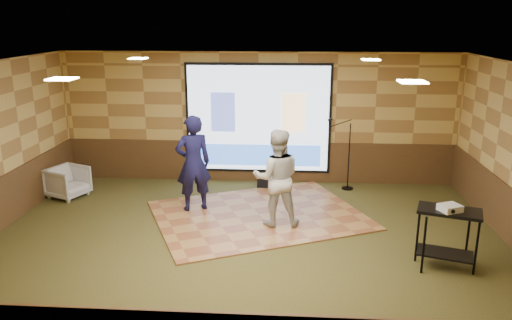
# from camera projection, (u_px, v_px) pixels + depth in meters

# --- Properties ---
(ground) EXTENTS (9.00, 9.00, 0.00)m
(ground) POSITION_uv_depth(u_px,v_px,m) (245.00, 245.00, 8.48)
(ground) COLOR #2D3C1B
(ground) RESTS_ON ground
(room_shell) EXTENTS (9.04, 7.04, 3.02)m
(room_shell) POSITION_uv_depth(u_px,v_px,m) (244.00, 124.00, 7.90)
(room_shell) COLOR tan
(room_shell) RESTS_ON ground
(wainscot_back) EXTENTS (9.00, 0.04, 0.95)m
(wainscot_back) POSITION_uv_depth(u_px,v_px,m) (258.00, 161.00, 11.69)
(wainscot_back) COLOR #4B3219
(wainscot_back) RESTS_ON ground
(projector_screen) EXTENTS (3.32, 0.06, 2.52)m
(projector_screen) POSITION_uv_depth(u_px,v_px,m) (258.00, 120.00, 11.37)
(projector_screen) COLOR black
(projector_screen) RESTS_ON room_shell
(downlight_nw) EXTENTS (0.32, 0.32, 0.02)m
(downlight_nw) POSITION_uv_depth(u_px,v_px,m) (138.00, 58.00, 9.53)
(downlight_nw) COLOR #FFE9BF
(downlight_nw) RESTS_ON room_shell
(downlight_ne) EXTENTS (0.32, 0.32, 0.02)m
(downlight_ne) POSITION_uv_depth(u_px,v_px,m) (371.00, 60.00, 9.24)
(downlight_ne) COLOR #FFE9BF
(downlight_ne) RESTS_ON room_shell
(downlight_sw) EXTENTS (0.32, 0.32, 0.02)m
(downlight_sw) POSITION_uv_depth(u_px,v_px,m) (62.00, 79.00, 6.37)
(downlight_sw) COLOR #FFE9BF
(downlight_sw) RESTS_ON room_shell
(downlight_se) EXTENTS (0.32, 0.32, 0.02)m
(downlight_se) POSITION_uv_depth(u_px,v_px,m) (412.00, 82.00, 6.08)
(downlight_se) COLOR #FFE9BF
(downlight_se) RESTS_ON room_shell
(dance_floor) EXTENTS (4.73, 4.27, 0.03)m
(dance_floor) POSITION_uv_depth(u_px,v_px,m) (259.00, 215.00, 9.73)
(dance_floor) COLOR #A5733C
(dance_floor) RESTS_ON ground
(player_left) EXTENTS (0.82, 0.70, 1.91)m
(player_left) POSITION_uv_depth(u_px,v_px,m) (193.00, 163.00, 9.74)
(player_left) COLOR #14133C
(player_left) RESTS_ON dance_floor
(player_right) EXTENTS (0.92, 0.74, 1.80)m
(player_right) POSITION_uv_depth(u_px,v_px,m) (277.00, 178.00, 9.03)
(player_right) COLOR beige
(player_right) RESTS_ON dance_floor
(av_table) EXTENTS (0.91, 0.48, 0.96)m
(av_table) POSITION_uv_depth(u_px,v_px,m) (448.00, 227.00, 7.53)
(av_table) COLOR black
(av_table) RESTS_ON ground
(projector) EXTENTS (0.37, 0.35, 0.10)m
(projector) POSITION_uv_depth(u_px,v_px,m) (450.00, 208.00, 7.38)
(projector) COLOR silver
(projector) RESTS_ON av_table
(mic_stand) EXTENTS (0.64, 0.26, 1.62)m
(mic_stand) POSITION_uv_depth(u_px,v_px,m) (346.00, 168.00, 11.13)
(mic_stand) COLOR black
(mic_stand) RESTS_ON ground
(banquet_chair) EXTENTS (0.95, 0.94, 0.66)m
(banquet_chair) POSITION_uv_depth(u_px,v_px,m) (68.00, 182.00, 10.67)
(banquet_chair) COLOR gray
(banquet_chair) RESTS_ON ground
(duffel_bag) EXTENTS (0.48, 0.34, 0.28)m
(duffel_bag) POSITION_uv_depth(u_px,v_px,m) (268.00, 181.00, 11.33)
(duffel_bag) COLOR black
(duffel_bag) RESTS_ON ground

